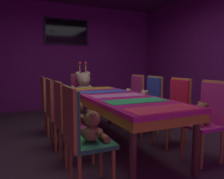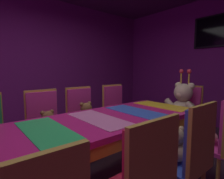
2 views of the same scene
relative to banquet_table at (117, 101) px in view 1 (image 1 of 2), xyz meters
The scene contains 20 objects.
ground_plane 0.65m from the banquet_table, 90.00° to the left, with size 7.90×7.90×0.00m, color #3F2D38.
wall_back 3.29m from the banquet_table, 90.00° to the left, with size 5.20×0.12×2.80m, color #721E72.
banquet_table is the anchor object (origin of this frame).
chair_left_0 1.24m from the banquet_table, 132.37° to the right, with size 0.42×0.41×0.98m.
teddy_left_0 1.15m from the banquet_table, 127.02° to the right, with size 0.24×0.31×0.30m.
chair_left_1 0.86m from the banquet_table, 160.91° to the right, with size 0.42×0.41×0.98m.
teddy_left_1 0.72m from the banquet_table, 157.15° to the right, with size 0.24×0.31×0.29m.
chair_left_2 0.88m from the banquet_table, 161.72° to the left, with size 0.42×0.41×0.98m.
teddy_left_2 0.74m from the banquet_table, 158.13° to the left, with size 0.27×0.35×0.33m.
chair_left_3 1.25m from the banquet_table, 131.76° to the left, with size 0.42×0.41×0.98m.
chair_right_0 1.23m from the banquet_table, 47.04° to the right, with size 0.42×0.41×0.98m.
teddy_right_0 1.14m from the banquet_table, 52.33° to the right, with size 0.23×0.29×0.28m.
chair_right_1 0.88m from the banquet_table, 18.98° to the right, with size 0.42×0.41×0.98m.
chair_right_2 0.87m from the banquet_table, 22.21° to the left, with size 0.42×0.41×0.98m.
teddy_right_2 0.74m from the banquet_table, 26.45° to the left, with size 0.24×0.31×0.30m.
chair_right_3 1.25m from the banquet_table, 48.54° to the left, with size 0.42×0.41×0.98m.
teddy_right_3 1.16m from the banquet_table, 53.83° to the left, with size 0.22×0.28×0.26m.
throne_chair 1.81m from the banquet_table, 90.00° to the left, with size 0.41×0.42×0.98m.
king_teddy_bear 1.64m from the banquet_table, 90.00° to the left, with size 0.62×0.48×0.79m.
wall_tv 3.41m from the banquet_table, 90.00° to the left, with size 1.15×0.06×0.67m.
Camera 1 is at (-1.36, -2.84, 1.18)m, focal length 35.50 mm.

